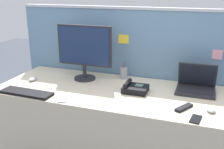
{
  "coord_description": "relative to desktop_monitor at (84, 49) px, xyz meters",
  "views": [
    {
      "loc": [
        0.73,
        -2.02,
        1.61
      ],
      "look_at": [
        0.0,
        0.05,
        0.88
      ],
      "focal_mm": 42.86,
      "sensor_mm": 36.0,
      "label": 1
    }
  ],
  "objects": [
    {
      "name": "desktop_monitor",
      "position": [
        0.0,
        0.0,
        0.0
      ],
      "size": [
        0.53,
        0.2,
        0.51
      ],
      "color": "#232328",
      "rests_on": "desk"
    },
    {
      "name": "desk_phone",
      "position": [
        0.53,
        -0.16,
        -0.26
      ],
      "size": [
        0.2,
        0.18,
        0.09
      ],
      "color": "black",
      "rests_on": "desk"
    },
    {
      "name": "desk",
      "position": [
        0.32,
        -0.18,
        -0.67
      ],
      "size": [
        1.97,
        0.81,
        0.76
      ],
      "primitive_type": "cube",
      "color": "beige",
      "rests_on": "ground_plane"
    },
    {
      "name": "computer_mouse_left_hand",
      "position": [
        -0.44,
        -0.22,
        -0.28
      ],
      "size": [
        0.07,
        0.1,
        0.03
      ],
      "primitive_type": "ellipsoid",
      "rotation": [
        0.0,
        0.0,
        -0.06
      ],
      "color": "#9EA0A8",
      "rests_on": "desk"
    },
    {
      "name": "tv_remote",
      "position": [
        0.96,
        -0.37,
        -0.28
      ],
      "size": [
        0.12,
        0.17,
        0.02
      ],
      "primitive_type": "cube",
      "rotation": [
        0.0,
        0.0,
        -0.52
      ],
      "color": "black",
      "rests_on": "desk"
    },
    {
      "name": "laptop",
      "position": [
        1.02,
        0.03,
        -0.24
      ],
      "size": [
        0.32,
        0.27,
        0.23
      ],
      "color": "#232328",
      "rests_on": "desk"
    },
    {
      "name": "computer_mouse_right_hand",
      "position": [
        1.14,
        -0.35,
        -0.28
      ],
      "size": [
        0.07,
        0.11,
        0.03
      ],
      "primitive_type": "ellipsoid",
      "rotation": [
        0.0,
        0.0,
        0.14
      ],
      "color": "#B2B5BC",
      "rests_on": "desk"
    },
    {
      "name": "cubicle_divider",
      "position": [
        0.32,
        0.26,
        -0.34
      ],
      "size": [
        2.19,
        0.08,
        1.42
      ],
      "color": "#6084A3",
      "rests_on": "ground_plane"
    },
    {
      "name": "pen_cup",
      "position": [
        0.35,
        0.13,
        -0.24
      ],
      "size": [
        0.07,
        0.07,
        0.18
      ],
      "color": "#99999E",
      "rests_on": "desk"
    },
    {
      "name": "cell_phone_silver_slab",
      "position": [
        0.04,
        -0.51,
        -0.29
      ],
      "size": [
        0.11,
        0.15,
        0.01
      ],
      "primitive_type": "cube",
      "rotation": [
        0.0,
        0.0,
        0.4
      ],
      "color": "#B7BAC1",
      "rests_on": "desk"
    },
    {
      "name": "cell_phone_black_slab",
      "position": [
        1.05,
        -0.51,
        -0.29
      ],
      "size": [
        0.08,
        0.13,
        0.01
      ],
      "primitive_type": "cube",
      "rotation": [
        0.0,
        0.0,
        -0.15
      ],
      "color": "black",
      "rests_on": "desk"
    },
    {
      "name": "keyboard_main",
      "position": [
        -0.3,
        -0.51,
        -0.28
      ],
      "size": [
        0.45,
        0.15,
        0.02
      ],
      "primitive_type": "cube",
      "rotation": [
        0.0,
        0.0,
        -0.03
      ],
      "color": "black",
      "rests_on": "desk"
    }
  ]
}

